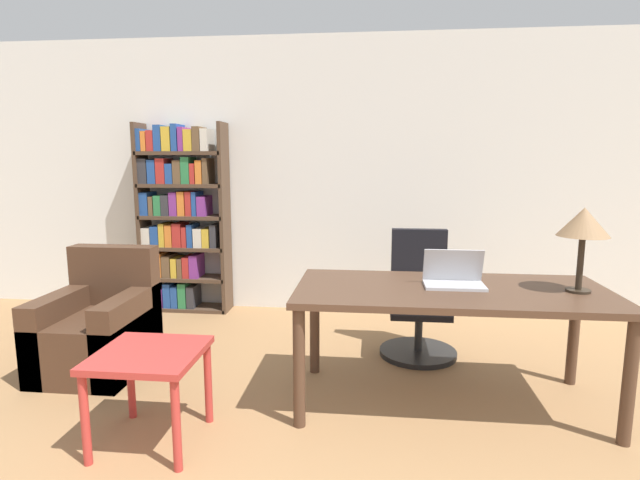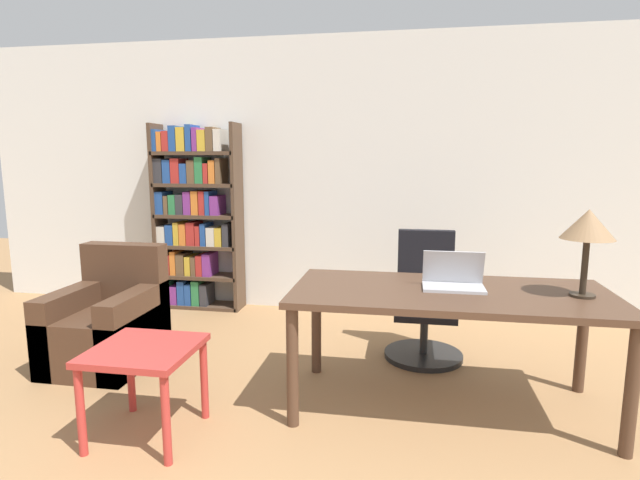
# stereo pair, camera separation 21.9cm
# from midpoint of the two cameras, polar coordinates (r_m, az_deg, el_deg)

# --- Properties ---
(wall_back) EXTENTS (8.00, 0.06, 2.70)m
(wall_back) POSITION_cam_midpoint_polar(r_m,az_deg,el_deg) (4.96, 1.96, 7.23)
(wall_back) COLOR white
(wall_back) RESTS_ON ground_plane
(desk) EXTENTS (1.89, 0.87, 0.75)m
(desk) POSITION_cam_midpoint_polar(r_m,az_deg,el_deg) (3.14, 12.78, -6.89)
(desk) COLOR #4C3323
(desk) RESTS_ON ground_plane
(laptop) EXTENTS (0.36, 0.22, 0.23)m
(laptop) POSITION_cam_midpoint_polar(r_m,az_deg,el_deg) (3.17, 13.14, -4.26)
(laptop) COLOR #B2B2B7
(laptop) RESTS_ON desk
(table_lamp) EXTENTS (0.29, 0.29, 0.50)m
(table_lamp) POSITION_cam_midpoint_polar(r_m,az_deg,el_deg) (3.21, 26.21, 1.60)
(table_lamp) COLOR #2D2319
(table_lamp) RESTS_ON desk
(office_chair) EXTENTS (0.60, 0.60, 0.97)m
(office_chair) POSITION_cam_midpoint_polar(r_m,az_deg,el_deg) (4.01, 9.67, -7.21)
(office_chair) COLOR black
(office_chair) RESTS_ON ground_plane
(side_table_blue) EXTENTS (0.54, 0.54, 0.52)m
(side_table_blue) POSITION_cam_midpoint_polar(r_m,az_deg,el_deg) (2.92, -21.03, -13.36)
(side_table_blue) COLOR #B2332D
(side_table_blue) RESTS_ON ground_plane
(armchair) EXTENTS (0.66, 0.78, 0.87)m
(armchair) POSITION_cam_midpoint_polar(r_m,az_deg,el_deg) (4.08, -25.40, -9.34)
(armchair) COLOR #472D1E
(armchair) RESTS_ON ground_plane
(bookshelf) EXTENTS (0.88, 0.28, 1.87)m
(bookshelf) POSITION_cam_midpoint_polar(r_m,az_deg,el_deg) (5.20, -16.98, 2.43)
(bookshelf) COLOR #4C3828
(bookshelf) RESTS_ON ground_plane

